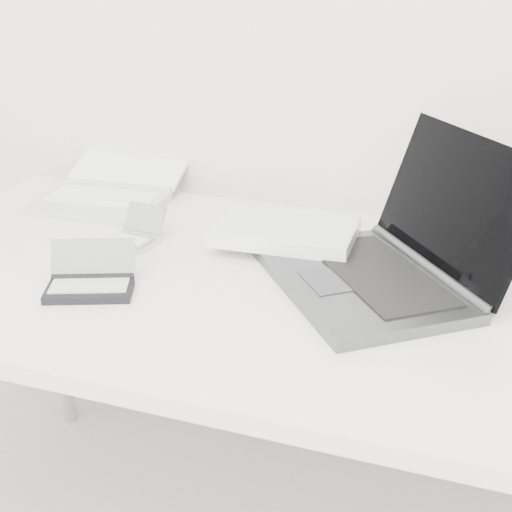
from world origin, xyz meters
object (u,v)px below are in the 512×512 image
(laptop_large, at_px, (356,250))
(palmtop_charcoal, at_px, (91,282))
(desk, at_px, (279,303))
(netbook_open_white, at_px, (109,192))

(laptop_large, bearing_deg, palmtop_charcoal, -99.03)
(desk, xyz_separation_m, palmtop_charcoal, (-0.30, -0.15, 0.06))
(netbook_open_white, relative_size, palmtop_charcoal, 2.13)
(desk, relative_size, palmtop_charcoal, 8.86)
(netbook_open_white, bearing_deg, desk, -33.14)
(desk, relative_size, laptop_large, 2.60)
(desk, distance_m, palmtop_charcoal, 0.34)
(laptop_large, xyz_separation_m, palmtop_charcoal, (-0.42, -0.23, -0.03))
(netbook_open_white, xyz_separation_m, palmtop_charcoal, (0.22, -0.44, -0.01))
(desk, bearing_deg, palmtop_charcoal, -153.36)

